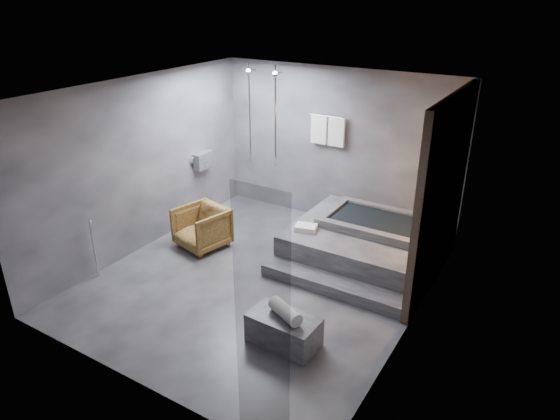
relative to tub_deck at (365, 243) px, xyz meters
The scene contains 7 objects.
room 2.02m from the tub_deck, 118.47° to the right, with size 5.00×5.04×2.82m.
tub_deck is the anchor object (origin of this frame).
tub_step 1.19m from the tub_deck, 90.00° to the right, with size 2.20×0.36×0.18m, color #363639.
concrete_bench 2.53m from the tub_deck, 90.00° to the right, with size 0.86×0.47×0.39m, color #353638.
driftwood_chair 2.69m from the tub_deck, 156.15° to the right, with size 0.75×0.77×0.70m, color #452C11.
rolled_towel 2.54m from the tub_deck, 89.53° to the right, with size 0.17×0.17×0.48m, color white.
deck_towel 1.00m from the tub_deck, 145.30° to the right, with size 0.33×0.24×0.09m, color white.
Camera 1 is at (3.58, -5.32, 4.00)m, focal length 32.00 mm.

